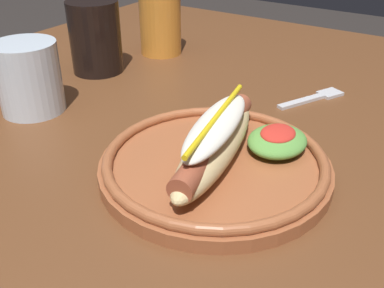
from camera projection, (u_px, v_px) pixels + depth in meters
The scene contains 6 objects.
dining_table at pixel (122, 196), 0.62m from camera, with size 1.33×0.96×0.74m.
hot_dog_plate at pixel (218, 157), 0.50m from camera, with size 0.26×0.26×0.08m.
fork at pixel (315, 98), 0.68m from camera, with size 0.12×0.07×0.00m.
soda_cup at pixel (95, 37), 0.76m from camera, with size 0.09×0.09×0.12m, color black.
water_cup at pixel (26, 79), 0.62m from camera, with size 0.09×0.09×0.10m, color silver.
extra_cup at pixel (160, 18), 0.84m from camera, with size 0.08×0.08×0.14m, color orange.
Camera 1 is at (-0.37, -0.36, 1.02)m, focal length 41.43 mm.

